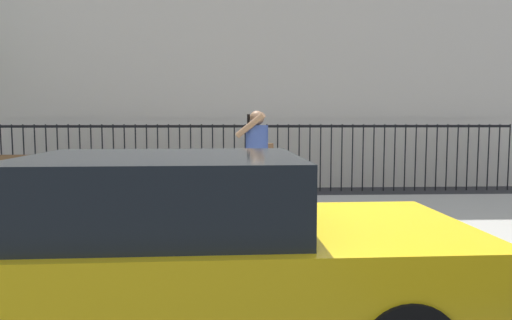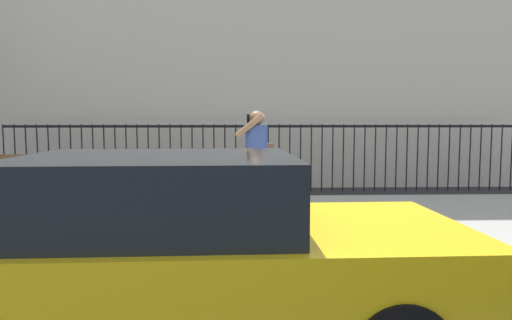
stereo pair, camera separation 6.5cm
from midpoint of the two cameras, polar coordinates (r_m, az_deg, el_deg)
name	(u,v)px [view 2 (the right image)]	position (r m, az deg, el deg)	size (l,w,h in m)	color
ground_plane	(290,272)	(5.45, 4.44, -13.41)	(60.00, 60.00, 0.00)	#28282B
sidewalk	(275,223)	(7.54, 2.53, -7.61)	(28.00, 4.40, 0.15)	#9E9B93
building_facade	(258,0)	(14.05, 0.42, 18.80)	(28.00, 4.00, 10.15)	beige
iron_fence	(263,149)	(11.07, 1.00, 1.37)	(12.03, 0.04, 1.60)	black
taxi_yellow	(180,254)	(3.66, -8.66, -11.18)	(4.24, 1.93, 1.45)	yellow
pedestrian_on_phone	(258,158)	(7.14, 0.45, 0.30)	(0.62, 0.72, 1.69)	#936B4C
street_bench	(28,179)	(9.27, -25.71, -2.12)	(1.60, 0.45, 0.95)	brown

